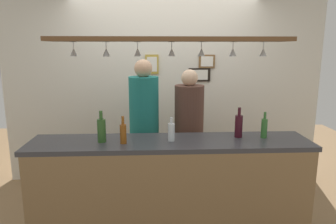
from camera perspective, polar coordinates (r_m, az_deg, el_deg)
The scene contains 21 objects.
ground_plane at distance 3.70m, azimuth 0.08°, elevation -18.54°, with size 8.00×8.00×0.00m, color olive.
back_wall at distance 4.33m, azimuth -0.65°, elevation 4.26°, with size 4.40×0.06×2.60m, color silver.
bar_counter at distance 2.95m, azimuth 0.59°, elevation -12.18°, with size 2.70×0.55×1.00m.
overhead_glass_rack at distance 2.89m, azimuth 0.40°, elevation 13.30°, with size 2.20×0.36×0.04m, color brown.
hanging_wineglass_far_left at distance 3.05m, azimuth -17.03°, elevation 10.62°, with size 0.07×0.07×0.13m.
hanging_wineglass_left at distance 2.90m, azimuth -11.33°, elevation 10.86°, with size 0.07×0.07×0.13m.
hanging_wineglass_center_left at distance 2.93m, azimuth -5.62°, elevation 11.04°, with size 0.07×0.07×0.13m.
hanging_wineglass_center at distance 2.94m, azimuth 0.68°, elevation 11.10°, with size 0.07×0.07×0.13m.
hanging_wineglass_center_right at distance 2.92m, azimuth 6.19°, elevation 11.03°, with size 0.07×0.07×0.13m.
hanging_wineglass_right at distance 2.96m, azimuth 11.88°, elevation 10.86°, with size 0.07×0.07×0.13m.
hanging_wineglass_far_right at distance 3.04m, azimuth 17.17°, elevation 10.61°, with size 0.07×0.07×0.13m.
person_middle_teal_shirt at distance 3.59m, azimuth -4.43°, elevation -1.36°, with size 0.34×0.34×1.74m.
person_right_brown_shirt at distance 3.63m, azimuth 3.88°, elevation -2.41°, with size 0.34×0.34×1.63m.
bottle_beer_green_import at distance 3.18m, azimuth 17.35°, elevation -2.77°, with size 0.06×0.06×0.26m.
bottle_beer_amber_tall at distance 2.89m, azimuth -8.28°, elevation -3.86°, with size 0.06×0.06×0.26m.
bottle_champagne_green at distance 2.97m, azimuth -12.18°, elevation -3.23°, with size 0.08×0.08×0.30m.
bottle_wine_dark_red at distance 3.14m, azimuth 12.93°, elevation -2.45°, with size 0.08×0.08×0.30m.
bottle_soda_clear at distance 2.94m, azimuth 0.62°, elevation -3.62°, with size 0.06×0.06×0.23m.
picture_frame_lower_pair at distance 4.31m, azimuth 5.82°, elevation 6.85°, with size 0.30×0.02×0.18m.
picture_frame_crest at distance 4.25m, azimuth -2.99°, elevation 8.80°, with size 0.18×0.02×0.26m.
picture_frame_upper_small at distance 4.31m, azimuth 7.19°, elevation 9.27°, with size 0.22×0.02×0.18m.
Camera 1 is at (-0.16, -3.19, 1.88)m, focal length 33.00 mm.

